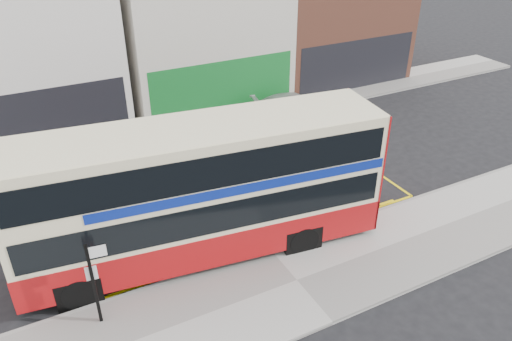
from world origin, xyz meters
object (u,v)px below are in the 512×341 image
car_grey (164,140)px  car_white (294,106)px  double_decker_bus (203,190)px  street_tree_right (245,51)px  bus_stop_post (94,276)px

car_grey → car_white: size_ratio=0.82×
double_decker_bus → street_tree_right: bearing=65.1°
bus_stop_post → car_white: (12.79, 10.26, -1.16)m
car_white → bus_stop_post: bearing=139.7°
bus_stop_post → street_tree_right: bearing=56.9°
double_decker_bus → street_tree_right: size_ratio=2.71×
car_white → street_tree_right: (-1.40, 3.22, 2.42)m
double_decker_bus → car_white: bearing=51.4°
car_white → street_tree_right: street_tree_right is taller
bus_stop_post → street_tree_right: street_tree_right is taller
street_tree_right → car_grey: bearing=-148.5°
street_tree_right → bus_stop_post: bearing=-130.2°
car_grey → car_white: car_white is taller
car_white → car_grey: bearing=105.6°
double_decker_bus → street_tree_right: 13.92m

